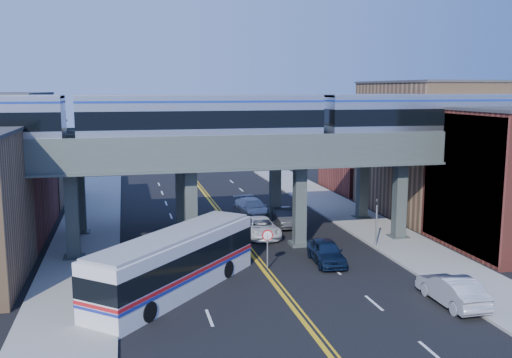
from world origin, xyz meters
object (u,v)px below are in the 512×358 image
Objects in this scene: transit_bus at (175,264)px; car_lane_a at (326,252)px; stop_sign at (267,243)px; car_parked_curb at (452,290)px; car_lane_d at (252,208)px; car_lane_c at (261,227)px; car_lane_b at (283,217)px; traffic_signal at (377,217)px; transit_train at (202,119)px.

transit_bus is 10.78m from car_lane_a.
stop_sign reaches higher than car_parked_curb.
transit_bus is 15.27m from car_parked_curb.
car_parked_curb is at bearing -59.97° from car_lane_a.
car_lane_d is at bearing 80.94° from stop_sign.
car_lane_d reaches higher than car_lane_c.
stop_sign is 0.47× the size of car_lane_d.
transit_bus reaches higher than stop_sign.
stop_sign is at bearing -170.83° from car_lane_a.
car_lane_d reaches higher than car_lane_a.
car_lane_a reaches higher than car_lane_b.
car_lane_a reaches higher than car_lane_c.
traffic_signal is 0.89× the size of car_lane_b.
transit_train is at bearing 22.01° from transit_bus.
stop_sign is 11.86m from car_lane_b.
transit_train is 19.50m from car_parked_curb.
car_lane_b is at bearing 47.77° from car_lane_c.
car_lane_a is 8.21m from car_lane_c.
transit_bus is 2.50× the size of car_lane_b.
car_parked_curb is (4.07, -19.14, 0.05)m from car_lane_b.
car_lane_a is at bearing -90.12° from car_lane_d.
stop_sign reaches higher than car_lane_c.
stop_sign is 0.23× the size of transit_bus.
traffic_signal is 11.20m from car_parked_curb.
transit_train is 4.47× the size of transit_bus.
car_lane_b is at bearing 69.55° from stop_sign.
transit_bus is 2.18× the size of car_lane_c.
car_lane_b is 4.32m from car_lane_d.
stop_sign is at bearing -161.37° from traffic_signal.
car_lane_d is at bearing 59.92° from transit_train.
car_parked_curb reaches higher than car_lane_a.
car_parked_curb is at bearing -78.70° from car_lane_b.
transit_train is 11.14× the size of car_lane_a.
car_lane_a is (7.54, -4.64, -8.65)m from transit_train.
transit_bus is (-6.12, -2.87, -0.07)m from stop_sign.
car_parked_curb is at bearing -48.39° from transit_train.
transit_train is at bearing 170.77° from traffic_signal.
car_lane_a is (10.25, 3.22, -0.91)m from transit_bus.
car_lane_a is 0.88× the size of car_lane_c.
stop_sign is at bearing -100.82° from car_lane_c.
transit_train is 10.47× the size of car_parked_curb.
transit_bus is (-2.71, -7.87, -7.74)m from transit_train.
car_parked_curb is at bearing -82.75° from car_lane_d.
car_lane_c is at bearing -67.67° from car_parked_curb.
car_lane_c is (-7.40, 5.14, -1.57)m from traffic_signal.
car_lane_b is (0.00, 10.71, -0.03)m from car_lane_a.
stop_sign is 8.34m from car_lane_c.
stop_sign is 0.54× the size of car_parked_curb.
transit_train is 10.47m from car_lane_c.
car_lane_d is at bearing 112.94° from car_lane_b.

